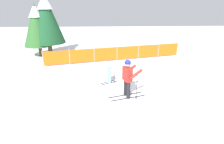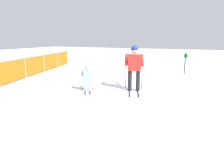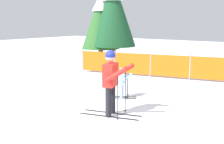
{
  "view_description": "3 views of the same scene",
  "coord_description": "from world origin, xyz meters",
  "px_view_note": "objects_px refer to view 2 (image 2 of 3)",
  "views": [
    {
      "loc": [
        -1.14,
        -6.87,
        3.93
      ],
      "look_at": [
        -0.72,
        1.35,
        0.82
      ],
      "focal_mm": 28.0,
      "sensor_mm": 36.0,
      "label": 1
    },
    {
      "loc": [
        -6.59,
        -1.5,
        2.03
      ],
      "look_at": [
        -0.28,
        1.1,
        0.72
      ],
      "focal_mm": 28.0,
      "sensor_mm": 36.0,
      "label": 2
    },
    {
      "loc": [
        4.31,
        -5.65,
        2.55
      ],
      "look_at": [
        -0.59,
        0.98,
        1.04
      ],
      "focal_mm": 45.0,
      "sensor_mm": 36.0,
      "label": 3
    }
  ],
  "objects_px": {
    "safety_fence": "(25,68)",
    "trail_marker": "(185,61)",
    "skier_child": "(87,76)",
    "skier_adult": "(134,64)"
  },
  "relations": [
    {
      "from": "skier_child",
      "to": "trail_marker",
      "type": "xyz_separation_m",
      "value": [
        4.92,
        -3.51,
        0.18
      ]
    },
    {
      "from": "skier_adult",
      "to": "skier_child",
      "type": "bearing_deg",
      "value": 98.49
    },
    {
      "from": "skier_child",
      "to": "safety_fence",
      "type": "bearing_deg",
      "value": 50.45
    },
    {
      "from": "skier_adult",
      "to": "safety_fence",
      "type": "height_order",
      "value": "skier_adult"
    },
    {
      "from": "skier_adult",
      "to": "safety_fence",
      "type": "relative_size",
      "value": 0.17
    },
    {
      "from": "skier_adult",
      "to": "safety_fence",
      "type": "distance_m",
      "value": 5.78
    },
    {
      "from": "safety_fence",
      "to": "skier_child",
      "type": "bearing_deg",
      "value": -100.24
    },
    {
      "from": "skier_child",
      "to": "trail_marker",
      "type": "distance_m",
      "value": 6.05
    },
    {
      "from": "safety_fence",
      "to": "trail_marker",
      "type": "distance_m",
      "value": 8.69
    },
    {
      "from": "skier_adult",
      "to": "trail_marker",
      "type": "bearing_deg",
      "value": -40.4
    }
  ]
}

